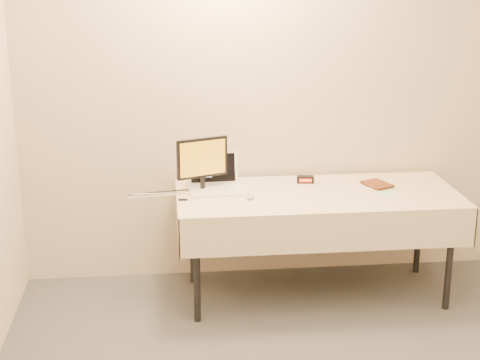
{
  "coord_description": "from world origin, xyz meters",
  "views": [
    {
      "loc": [
        -0.99,
        -2.48,
        2.24
      ],
      "look_at": [
        -0.52,
        1.99,
        0.86
      ],
      "focal_mm": 55.0,
      "sensor_mm": 36.0,
      "label": 1
    }
  ],
  "objects": [
    {
      "name": "usb_dongle",
      "position": [
        -0.89,
        1.98,
        0.74
      ],
      "size": [
        0.06,
        0.02,
        0.01
      ],
      "primitive_type": "cube",
      "rotation": [
        0.0,
        0.0,
        -0.06
      ],
      "color": "black",
      "rests_on": "table"
    },
    {
      "name": "laptop",
      "position": [
        -0.67,
        2.19,
        0.8
      ],
      "size": [
        0.35,
        0.31,
        0.24
      ],
      "rotation": [
        0.0,
        0.0,
        0.04
      ],
      "color": "white",
      "rests_on": "table"
    },
    {
      "name": "table",
      "position": [
        0.0,
        2.05,
        0.68
      ],
      "size": [
        1.86,
        0.81,
        0.74
      ],
      "color": "black",
      "rests_on": "ground"
    },
    {
      "name": "monitor",
      "position": [
        -0.75,
        2.15,
        0.95
      ],
      "size": [
        0.34,
        0.16,
        0.36
      ],
      "rotation": [
        0.0,
        0.0,
        0.35
      ],
      "color": "black",
      "rests_on": "table"
    },
    {
      "name": "book",
      "position": [
        0.36,
        2.12,
        0.84
      ],
      "size": [
        0.14,
        0.07,
        0.2
      ],
      "primitive_type": "imported",
      "rotation": [
        0.0,
        0.0,
        0.4
      ],
      "color": "#98451B",
      "rests_on": "table"
    },
    {
      "name": "alarm_clock",
      "position": [
        -0.04,
        2.27,
        0.76
      ],
      "size": [
        0.12,
        0.06,
        0.05
      ],
      "rotation": [
        0.0,
        0.0,
        -0.13
      ],
      "color": "black",
      "rests_on": "table"
    },
    {
      "name": "paper_form",
      "position": [
        0.47,
        2.07,
        0.74
      ],
      "size": [
        0.17,
        0.33,
        0.0
      ],
      "primitive_type": "cube",
      "rotation": [
        0.0,
        0.0,
        -0.15
      ],
      "color": "#AFD5A9",
      "rests_on": "table"
    },
    {
      "name": "clicker",
      "position": [
        -0.46,
        1.97,
        0.75
      ],
      "size": [
        0.05,
        0.09,
        0.02
      ],
      "primitive_type": "ellipsoid",
      "rotation": [
        0.0,
        0.0,
        -0.12
      ],
      "color": "#B4B4B6",
      "rests_on": "table"
    },
    {
      "name": "back_wall",
      "position": [
        0.0,
        2.5,
        1.35
      ],
      "size": [
        4.0,
        0.1,
        2.7
      ],
      "primitive_type": "cube",
      "color": "beige",
      "rests_on": "ground"
    }
  ]
}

